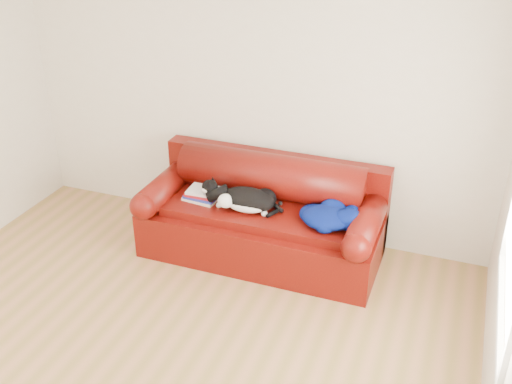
# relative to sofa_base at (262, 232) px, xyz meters

# --- Properties ---
(ground) EXTENTS (4.50, 4.50, 0.00)m
(ground) POSITION_rel_sofa_base_xyz_m (-0.30, -1.49, -0.24)
(ground) COLOR olive
(ground) RESTS_ON ground
(room_shell) EXTENTS (4.52, 4.02, 2.61)m
(room_shell) POSITION_rel_sofa_base_xyz_m (-0.18, -1.48, 1.43)
(room_shell) COLOR beige
(room_shell) RESTS_ON ground
(sofa_base) EXTENTS (2.10, 0.90, 0.50)m
(sofa_base) POSITION_rel_sofa_base_xyz_m (0.00, 0.00, 0.00)
(sofa_base) COLOR #430207
(sofa_base) RESTS_ON ground
(sofa_back) EXTENTS (2.10, 1.01, 0.88)m
(sofa_back) POSITION_rel_sofa_base_xyz_m (0.00, 0.24, 0.30)
(sofa_back) COLOR #430207
(sofa_back) RESTS_ON ground
(book_stack) EXTENTS (0.32, 0.26, 0.10)m
(book_stack) POSITION_rel_sofa_base_xyz_m (-0.54, -0.06, 0.31)
(book_stack) COLOR beige
(book_stack) RESTS_ON sofa_base
(cat) EXTENTS (0.70, 0.43, 0.25)m
(cat) POSITION_rel_sofa_base_xyz_m (-0.10, -0.11, 0.36)
(cat) COLOR black
(cat) RESTS_ON sofa_base
(blanket) EXTENTS (0.63, 0.52, 0.17)m
(blanket) POSITION_rel_sofa_base_xyz_m (0.64, -0.08, 0.33)
(blanket) COLOR #021145
(blanket) RESTS_ON sofa_base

